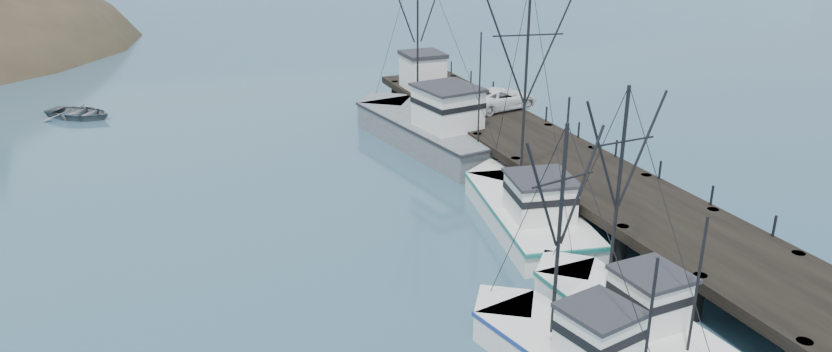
{
  "coord_description": "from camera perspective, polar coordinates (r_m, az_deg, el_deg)",
  "views": [
    {
      "loc": [
        -8.73,
        -18.96,
        16.1
      ],
      "look_at": [
        4.54,
        14.22,
        2.5
      ],
      "focal_mm": 32.0,
      "sensor_mm": 36.0,
      "label": 1
    }
  ],
  "objects": [
    {
      "name": "trawler_near",
      "position": [
        30.41,
        15.52,
        -10.17
      ],
      "size": [
        3.7,
        9.75,
        10.08
      ],
      "color": "white",
      "rests_on": "ground"
    },
    {
      "name": "pier",
      "position": [
        44.12,
        10.61,
        1.41
      ],
      "size": [
        6.0,
        44.0,
        2.0
      ],
      "color": "black",
      "rests_on": "ground"
    },
    {
      "name": "pier_shed",
      "position": [
        57.78,
        0.53,
        8.16
      ],
      "size": [
        3.0,
        3.2,
        2.8
      ],
      "color": "silver",
      "rests_on": "pier"
    },
    {
      "name": "work_vessel",
      "position": [
        50.57,
        1.04,
        3.73
      ],
      "size": [
        6.85,
        16.23,
        13.42
      ],
      "color": "slate",
      "rests_on": "ground"
    },
    {
      "name": "pickup_truck",
      "position": [
        52.45,
        6.55,
        5.96
      ],
      "size": [
        5.78,
        3.43,
        1.5
      ],
      "primitive_type": "imported",
      "rotation": [
        0.0,
        0.0,
        1.75
      ],
      "color": "white",
      "rests_on": "pier"
    },
    {
      "name": "trawler_far",
      "position": [
        38.86,
        8.5,
        -2.56
      ],
      "size": [
        6.04,
        12.79,
        12.8
      ],
      "color": "white",
      "rests_on": "ground"
    },
    {
      "name": "motorboat",
      "position": [
        62.86,
        -24.45,
        4.1
      ],
      "size": [
        6.6,
        6.38,
        1.11
      ],
      "primitive_type": "imported",
      "rotation": [
        0.0,
        0.0,
        0.89
      ],
      "color": "#53595D",
      "rests_on": "ground"
    }
  ]
}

